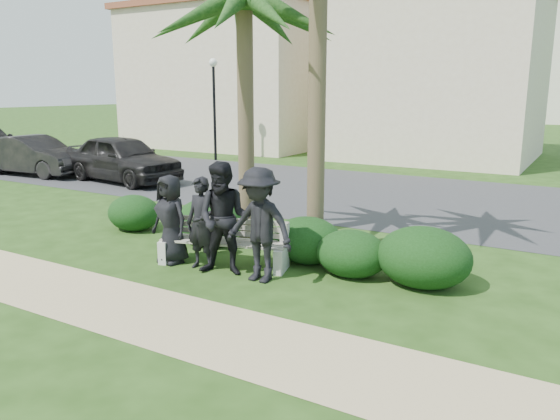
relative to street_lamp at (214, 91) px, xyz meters
The scene contains 19 objects.
ground 15.29m from the street_lamp, 53.13° to the right, with size 160.00×160.00×0.00m, color #213D11.
footpath 16.74m from the street_lamp, 56.89° to the right, with size 30.00×1.60×0.01m, color tan.
asphalt_street 10.28m from the street_lamp, 23.96° to the right, with size 160.00×8.00×0.01m, color #2D2D30.
stucco_bldg_left 6.75m from the street_lamp, 116.57° to the left, with size 10.40×8.40×7.30m.
stucco_bldg_right 10.03m from the street_lamp, 36.87° to the left, with size 8.40×8.40×7.30m.
street_lamp is the anchor object (origin of this frame).
park_bench 14.83m from the street_lamp, 52.29° to the right, with size 2.39×1.10×0.79m.
man_a 14.49m from the street_lamp, 56.00° to the right, with size 0.77×0.50×1.58m, color black.
man_b 14.87m from the street_lamp, 53.78° to the right, with size 0.58×0.38×1.60m, color black.
man_c 15.18m from the street_lamp, 52.29° to the right, with size 0.92×0.72×1.89m, color black.
man_d 15.59m from the street_lamp, 50.27° to the right, with size 1.20×0.69×1.85m, color black.
hedge_a 12.25m from the street_lamp, 61.44° to the right, with size 1.22×1.01×0.80m, color black.
hedge_b 13.38m from the street_lamp, 53.46° to the right, with size 1.44×1.19×0.94m, color black.
hedge_d 14.86m from the street_lamp, 46.50° to the right, with size 1.30×1.07×0.85m, color black.
hedge_e 15.73m from the street_lamp, 44.57° to the right, with size 1.21×1.00×0.79m, color black.
hedge_f 16.46m from the street_lamp, 41.38° to the right, with size 1.50×1.24×0.98m, color black.
palm_left 13.07m from the street_lamp, 50.03° to the right, with size 3.00×3.00×5.62m.
car_a 6.49m from the street_lamp, 82.92° to the right, with size 1.83×4.55×1.55m, color black.
car_b 7.65m from the street_lamp, 114.72° to the right, with size 1.47×4.22×1.39m, color black.
Camera 1 is at (5.42, -6.95, 3.04)m, focal length 35.00 mm.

